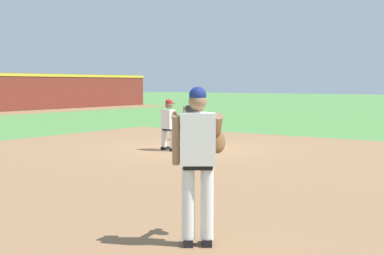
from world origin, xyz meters
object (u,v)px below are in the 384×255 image
at_px(pitcher, 199,156).
at_px(baserunner, 169,123).
at_px(baseball, 193,172).
at_px(umpire, 192,117).
at_px(first_baseman, 202,122).
at_px(first_base_bag, 187,147).

xyz_separation_m(pitcher, baserunner, (6.86, 5.65, -0.27)).
xyz_separation_m(baseball, baserunner, (2.81, 2.77, 0.76)).
relative_size(baseball, umpire, 0.05).
relative_size(pitcher, first_baseman, 1.39).
bearing_deg(baseball, first_baseman, 31.60).
bearing_deg(first_base_bag, pitcher, -143.82).
height_order(first_base_bag, baseball, first_base_bag).
xyz_separation_m(pitcher, umpire, (9.49, 6.68, -0.27)).
bearing_deg(baseball, pitcher, -144.59).
distance_m(baseball, pitcher, 5.08).
distance_m(first_base_bag, baseball, 4.32).
relative_size(baseball, baserunner, 0.05).
xyz_separation_m(baseball, umpire, (5.44, 3.80, 0.76)).
height_order(pitcher, baserunner, pitcher).
relative_size(first_base_bag, baseball, 5.14).
bearing_deg(first_base_bag, baseball, -142.93).
bearing_deg(baseball, first_base_bag, 37.07).
xyz_separation_m(first_base_bag, baseball, (-3.45, -2.60, -0.01)).
xyz_separation_m(first_base_bag, pitcher, (-7.50, -5.48, 1.01)).
bearing_deg(first_baseman, first_base_bag, 170.39).
height_order(pitcher, umpire, pitcher).
distance_m(pitcher, umpire, 11.61).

